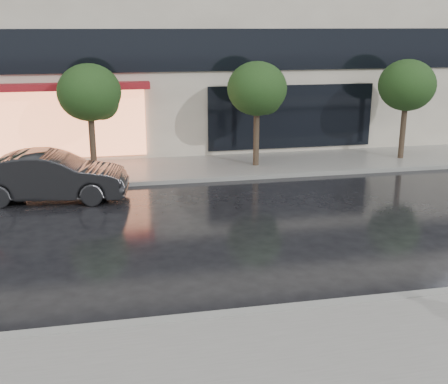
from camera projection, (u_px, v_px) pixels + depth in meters
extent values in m
plane|color=black|center=(238.00, 293.00, 11.43)|extent=(120.00, 120.00, 0.00)
cube|color=slate|center=(177.00, 169.00, 21.03)|extent=(60.00, 3.50, 0.12)
cube|color=gray|center=(250.00, 314.00, 10.47)|extent=(60.00, 0.25, 0.14)
cube|color=gray|center=(183.00, 181.00, 19.39)|extent=(60.00, 0.25, 0.14)
cube|color=black|center=(169.00, 50.00, 21.41)|extent=(28.00, 0.12, 1.60)
cube|color=#FF8C59|center=(66.00, 124.00, 21.39)|extent=(6.00, 0.10, 2.60)
cube|color=maroon|center=(62.00, 87.00, 20.66)|extent=(6.40, 0.70, 0.25)
cube|color=black|center=(291.00, 117.00, 23.14)|extent=(7.00, 0.10, 2.60)
cylinder|color=#33261C|center=(93.00, 146.00, 19.92)|extent=(0.22, 0.22, 2.20)
ellipsoid|color=black|center=(89.00, 92.00, 19.38)|extent=(2.20, 2.20, 1.98)
sphere|color=black|center=(102.00, 103.00, 19.76)|extent=(1.20, 1.20, 1.20)
cylinder|color=#33261C|center=(256.00, 140.00, 21.08)|extent=(0.22, 0.22, 2.20)
ellipsoid|color=black|center=(257.00, 89.00, 20.54)|extent=(2.20, 2.20, 1.98)
sphere|color=black|center=(266.00, 99.00, 20.92)|extent=(1.20, 1.20, 1.20)
cylinder|color=#33261C|center=(403.00, 134.00, 22.24)|extent=(0.22, 0.22, 2.20)
ellipsoid|color=black|center=(407.00, 85.00, 21.69)|extent=(2.20, 2.20, 1.98)
sphere|color=black|center=(413.00, 95.00, 22.07)|extent=(1.20, 1.20, 1.20)
imported|color=black|center=(51.00, 176.00, 17.27)|extent=(4.79, 2.19, 1.52)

